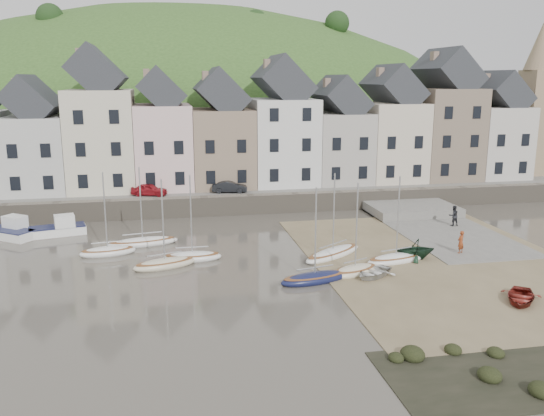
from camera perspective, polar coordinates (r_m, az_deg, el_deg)
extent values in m
plane|color=#413C33|center=(38.23, 1.70, -6.37)|extent=(160.00, 160.00, 0.00)
cube|color=#325220|center=(68.71, -4.09, 2.92)|extent=(90.00, 30.00, 1.50)
cube|color=slate|center=(57.35, -2.73, 1.76)|extent=(70.00, 7.00, 0.10)
cube|color=slate|center=(54.09, -2.19, 0.39)|extent=(70.00, 1.20, 1.80)
cube|color=brown|center=(41.90, 16.61, -5.13)|extent=(18.00, 26.00, 0.06)
cube|color=slate|center=(50.49, 16.53, -2.04)|extent=(8.00, 18.00, 0.12)
ellipsoid|color=#325220|center=(100.06, -8.70, -5.07)|extent=(134.40, 84.00, 84.00)
cylinder|color=#382619|center=(84.58, -21.25, 15.71)|extent=(0.50, 0.50, 3.00)
sphere|color=#213D19|center=(84.77, -21.39, 17.39)|extent=(3.60, 3.60, 3.60)
cylinder|color=#382619|center=(87.38, -11.35, 16.19)|extent=(0.50, 0.50, 3.00)
sphere|color=#213D19|center=(87.57, -11.42, 17.82)|extent=(3.60, 3.60, 3.60)
cylinder|color=#382619|center=(86.51, -1.65, 16.46)|extent=(0.50, 0.50, 3.00)
sphere|color=#213D19|center=(86.70, -1.66, 18.11)|extent=(3.60, 3.60, 3.60)
cylinder|color=#382619|center=(88.27, 6.50, 16.32)|extent=(0.50, 0.50, 3.00)
sphere|color=#213D19|center=(88.46, 6.54, 17.93)|extent=(3.60, 3.60, 3.60)
cube|color=#BABAB6|center=(60.90, -22.36, 4.99)|extent=(5.80, 8.00, 7.50)
cube|color=gray|center=(60.77, -24.27, 11.14)|extent=(0.60, 0.90, 1.40)
cube|color=beige|center=(59.83, -16.65, 6.50)|extent=(6.40, 8.00, 10.00)
cube|color=gray|center=(59.74, -18.75, 14.27)|extent=(0.60, 0.90, 1.40)
cube|color=beige|center=(59.61, -10.79, 6.06)|extent=(5.60, 8.00, 8.50)
cube|color=gray|center=(59.23, -12.47, 12.81)|extent=(0.60, 0.90, 1.40)
cube|color=#86715C|center=(59.94, -5.05, 6.04)|extent=(6.20, 8.00, 8.00)
cube|color=gray|center=(59.38, -6.72, 12.83)|extent=(0.60, 0.90, 1.40)
cube|color=silver|center=(60.87, 1.03, 6.66)|extent=(6.60, 8.00, 9.00)
cube|color=gray|center=(60.21, -0.53, 14.05)|extent=(0.60, 0.90, 1.40)
cube|color=#A9A49B|center=(62.53, 6.67, 6.05)|extent=(5.80, 8.00, 7.50)
cube|color=gray|center=(61.68, 5.52, 12.20)|extent=(0.60, 0.90, 1.40)
cube|color=beige|center=(64.51, 11.76, 6.52)|extent=(6.00, 8.00, 8.50)
cube|color=gray|center=(63.58, 10.79, 13.05)|extent=(0.60, 0.90, 1.40)
cube|color=#7B6958|center=(67.07, 16.77, 7.13)|extent=(6.40, 8.00, 10.00)
cube|color=gray|center=(66.10, 15.98, 14.25)|extent=(0.60, 0.90, 1.40)
cube|color=beige|center=(70.21, 21.20, 6.22)|extent=(5.80, 8.00, 8.00)
cube|color=gray|center=(69.09, 20.63, 11.94)|extent=(0.60, 0.90, 1.40)
cube|color=#997F60|center=(73.04, 24.96, 7.70)|extent=(3.50, 3.50, 12.00)
cone|color=#997F60|center=(72.96, 25.65, 14.73)|extent=(4.00, 4.00, 6.00)
ellipsoid|color=white|center=(45.07, -12.83, -3.42)|extent=(5.62, 2.41, 0.84)
ellipsoid|color=brown|center=(45.01, -12.84, -3.15)|extent=(5.17, 2.20, 0.20)
cylinder|color=#B2B5B7|center=(44.32, -13.03, 0.43)|extent=(0.10, 0.10, 5.60)
cylinder|color=#B2B5B7|center=(44.87, -12.88, -2.50)|extent=(2.96, 0.59, 0.08)
ellipsoid|color=white|center=(43.35, -16.15, -4.26)|extent=(4.21, 2.12, 0.84)
ellipsoid|color=brown|center=(43.28, -16.16, -3.99)|extent=(3.87, 1.93, 0.20)
cylinder|color=#B2B5B7|center=(42.56, -16.40, -0.27)|extent=(0.10, 0.10, 5.60)
cylinder|color=#B2B5B7|center=(43.14, -16.21, -3.31)|extent=(2.20, 0.43, 0.08)
ellipsoid|color=beige|center=(39.65, -10.70, -5.58)|extent=(4.65, 2.75, 0.84)
ellipsoid|color=brown|center=(39.58, -10.71, -5.27)|extent=(4.27, 2.52, 0.20)
cylinder|color=#B2B5B7|center=(38.79, -10.89, -1.23)|extent=(0.10, 0.10, 5.60)
cylinder|color=#B2B5B7|center=(39.42, -10.74, -4.54)|extent=(2.33, 0.80, 0.08)
ellipsoid|color=white|center=(40.84, -7.99, -4.92)|extent=(4.17, 1.59, 0.84)
ellipsoid|color=brown|center=(40.78, -8.00, -4.63)|extent=(3.84, 1.45, 0.20)
cylinder|color=#B2B5B7|center=(40.01, -8.13, -0.69)|extent=(0.10, 0.10, 5.60)
cylinder|color=#B2B5B7|center=(40.62, -8.02, -3.91)|extent=(2.28, 0.13, 0.08)
ellipsoid|color=white|center=(41.44, 6.12, -4.60)|extent=(5.58, 4.50, 0.84)
ellipsoid|color=brown|center=(41.38, 6.13, -4.31)|extent=(5.12, 4.12, 0.20)
cylinder|color=#B2B5B7|center=(40.62, 6.23, -0.43)|extent=(0.10, 0.10, 5.60)
cylinder|color=#B2B5B7|center=(41.22, 6.15, -3.61)|extent=(2.64, 1.86, 0.08)
ellipsoid|color=#141940|center=(36.38, 4.32, -7.09)|extent=(4.95, 2.50, 0.84)
ellipsoid|color=brown|center=(36.30, 4.32, -6.76)|extent=(4.55, 2.28, 0.20)
cylinder|color=#B2B5B7|center=(35.44, 4.40, -2.37)|extent=(0.10, 0.10, 5.60)
cylinder|color=#B2B5B7|center=(36.13, 4.34, -5.97)|extent=(2.56, 0.65, 0.08)
ellipsoid|color=white|center=(40.94, 12.32, -5.06)|extent=(4.93, 2.58, 0.84)
ellipsoid|color=brown|center=(40.87, 12.34, -4.76)|extent=(4.53, 2.36, 0.20)
cylinder|color=#B2B5B7|center=(40.10, 12.53, -0.84)|extent=(0.10, 0.10, 5.60)
cylinder|color=#B2B5B7|center=(40.71, 12.37, -4.05)|extent=(2.53, 0.70, 0.08)
ellipsoid|color=beige|center=(37.98, 8.33, -6.31)|extent=(3.92, 2.79, 0.84)
ellipsoid|color=brown|center=(37.91, 8.34, -6.00)|extent=(3.60, 2.55, 0.20)
cylinder|color=#B2B5B7|center=(37.09, 8.49, -1.79)|extent=(0.10, 0.10, 5.60)
cylinder|color=#B2B5B7|center=(37.75, 8.37, -5.24)|extent=(1.87, 0.85, 0.08)
cube|color=white|center=(49.98, -20.73, -2.16)|extent=(4.72, 2.70, 0.70)
cube|color=#141940|center=(49.89, -20.76, -1.75)|extent=(4.65, 2.73, 0.08)
cube|color=white|center=(49.52, -20.10, -1.23)|extent=(1.80, 1.53, 1.00)
cube|color=white|center=(50.69, -25.06, -2.34)|extent=(5.00, 4.33, 0.70)
cube|color=#141940|center=(50.60, -25.10, -1.94)|extent=(4.95, 4.31, 0.08)
cube|color=white|center=(50.76, -24.38, -1.26)|extent=(2.11, 2.00, 1.00)
imported|color=silver|center=(37.51, 10.12, -6.36)|extent=(3.67, 3.44, 0.62)
imported|color=#152F1E|center=(41.64, 14.14, -3.99)|extent=(3.03, 2.69, 1.47)
imported|color=maroon|center=(35.88, 23.65, -8.16)|extent=(3.67, 3.87, 0.65)
imported|color=brown|center=(43.70, 18.41, -3.25)|extent=(0.72, 0.63, 1.67)
imported|color=black|center=(51.54, 17.75, -0.73)|extent=(0.87, 0.68, 1.78)
imported|color=maroon|center=(55.72, -12.21, 1.82)|extent=(3.66, 2.26, 1.16)
imported|color=black|center=(56.05, -4.27, 2.12)|extent=(3.59, 1.73, 1.13)
cube|color=black|center=(28.63, 25.21, -14.50)|extent=(14.00, 6.00, 0.05)
ellipsoid|color=black|center=(29.13, 21.52, -13.37)|extent=(0.80, 0.88, 0.52)
ellipsoid|color=black|center=(27.72, 13.91, -14.05)|extent=(1.12, 1.23, 0.73)
ellipsoid|color=black|center=(26.99, 20.99, -15.38)|extent=(1.02, 1.13, 0.67)
ellipsoid|color=black|center=(26.63, 25.44, -16.20)|extent=(1.05, 1.15, 0.68)
ellipsoid|color=black|center=(27.41, 12.35, -14.47)|extent=(0.73, 0.80, 0.47)
ellipsoid|color=black|center=(28.77, 17.70, -13.40)|extent=(0.81, 0.89, 0.53)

